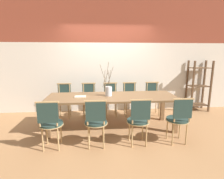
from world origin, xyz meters
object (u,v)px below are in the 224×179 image
book_stack (80,97)px  shelving_rack (198,86)px  dining_table (112,100)px  chair_near_center (139,119)px  vase_centerpiece (108,91)px  chair_far_center (111,98)px

book_stack → shelving_rack: shelving_rack is taller
dining_table → book_stack: book_stack is taller
dining_table → chair_near_center: (0.41, -0.81, -0.16)m
chair_near_center → book_stack: chair_near_center is taller
chair_near_center → vase_centerpiece: size_ratio=1.21×
chair_near_center → book_stack: bearing=144.7°
dining_table → shelving_rack: (2.68, 1.08, 0.07)m
chair_near_center → shelving_rack: shelving_rack is taller
chair_far_center → vase_centerpiece: size_ratio=1.21×
chair_far_center → book_stack: (-0.73, -0.84, 0.26)m
dining_table → vase_centerpiece: bearing=150.8°
vase_centerpiece → book_stack: bearing=-173.7°
chair_far_center → shelving_rack: size_ratio=0.61×
dining_table → chair_far_center: (0.04, 0.81, -0.16)m
shelving_rack → vase_centerpiece: bearing=-159.3°
chair_near_center → shelving_rack: size_ratio=0.61×
dining_table → chair_far_center: chair_far_center is taller
chair_near_center → book_stack: 1.38m
chair_near_center → vase_centerpiece: (-0.49, 0.85, 0.36)m
shelving_rack → chair_near_center: bearing=-140.0°
dining_table → book_stack: (-0.70, -0.03, 0.09)m
chair_near_center → shelving_rack: 2.96m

